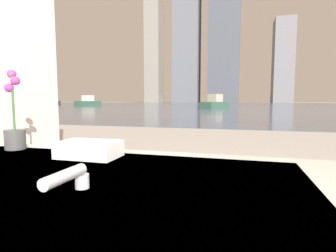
% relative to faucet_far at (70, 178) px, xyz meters
% --- Properties ---
extents(bathtub, '(2.02, 1.11, 0.52)m').
position_rel_faucet_far_xyz_m(bathtub, '(-0.10, 0.16, -0.30)').
color(bathtub, silver).
rests_on(bathtub, ground_plane).
extents(faucet_far, '(0.04, 0.19, 0.08)m').
position_rel_faucet_far_xyz_m(faucet_far, '(0.00, 0.00, 0.00)').
color(faucet_far, silver).
rests_on(faucet_far, bathtub).
extents(potted_orchid, '(0.11, 0.11, 0.45)m').
position_rel_faucet_far_xyz_m(potted_orchid, '(-0.76, 0.55, 0.08)').
color(potted_orchid, '#4C4C4C').
rests_on(potted_orchid, bathtub).
extents(towel_stack, '(0.29, 0.18, 0.08)m').
position_rel_faucet_far_xyz_m(towel_stack, '(-0.23, 0.47, -0.01)').
color(towel_stack, white).
rests_on(towel_stack, bathtub).
extents(harbor_water, '(180.00, 110.00, 0.01)m').
position_rel_faucet_far_xyz_m(harbor_water, '(-0.10, 61.76, -0.57)').
color(harbor_water, slate).
rests_on(harbor_water, ground_plane).
extents(harbor_boat_0, '(2.78, 4.14, 1.47)m').
position_rel_faucet_far_xyz_m(harbor_boat_0, '(-2.05, 26.46, -0.04)').
color(harbor_boat_0, '#335647').
rests_on(harbor_boat_0, harbor_water).
extents(harbor_boat_1, '(2.47, 4.61, 1.64)m').
position_rel_faucet_far_xyz_m(harbor_boat_1, '(-22.70, 35.78, 0.02)').
color(harbor_boat_1, '#335647').
rests_on(harbor_boat_1, harbor_water).
extents(harbor_boat_4, '(3.03, 4.82, 1.71)m').
position_rel_faucet_far_xyz_m(harbor_boat_4, '(-32.69, 39.80, 0.04)').
color(harbor_boat_4, '#335647').
rests_on(harbor_boat_4, harbor_water).
extents(skyline_tower_0, '(6.94, 7.99, 52.03)m').
position_rel_faucet_far_xyz_m(skyline_tower_0, '(-39.28, 117.76, 25.44)').
color(skyline_tower_0, gray).
rests_on(skyline_tower_0, ground_plane).
extents(skyline_tower_1, '(11.39, 9.60, 82.83)m').
position_rel_faucet_far_xyz_m(skyline_tower_1, '(-23.63, 117.76, 40.84)').
color(skyline_tower_1, slate).
rests_on(skyline_tower_1, ground_plane).
extents(skyline_tower_2, '(12.85, 13.68, 80.10)m').
position_rel_faucet_far_xyz_m(skyline_tower_2, '(-6.98, 117.76, 39.48)').
color(skyline_tower_2, '#4C515B').
rests_on(skyline_tower_2, ground_plane).
extents(skyline_tower_3, '(7.73, 10.12, 33.86)m').
position_rel_faucet_far_xyz_m(skyline_tower_3, '(16.74, 117.76, 16.36)').
color(skyline_tower_3, slate).
rests_on(skyline_tower_3, ground_plane).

